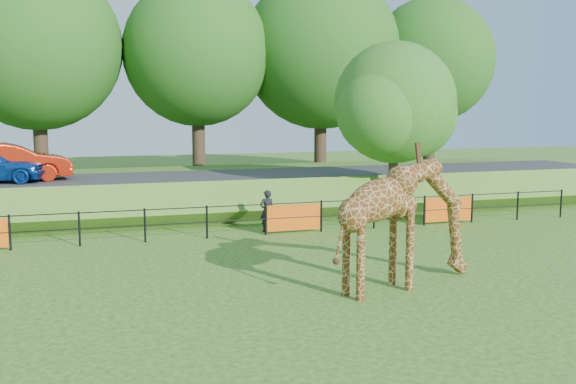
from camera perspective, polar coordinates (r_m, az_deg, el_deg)
name	(u,v)px	position (r m, az deg, el deg)	size (l,w,h in m)	color
ground	(272,313)	(13.81, -1.41, -10.67)	(90.00, 90.00, 0.00)	#275715
giraffe	(406,224)	(15.61, 10.43, -2.80)	(4.32, 0.79, 3.09)	#562F11
perimeter_fence	(207,222)	(21.27, -7.22, -2.67)	(28.07, 0.10, 1.10)	black
embankment	(178,190)	(28.59, -9.78, 0.13)	(40.00, 9.00, 1.30)	#275715
road	(182,178)	(27.03, -9.42, 1.23)	(40.00, 5.00, 0.12)	#2C2C2E
car_red	(10,162)	(27.18, -23.44, 2.43)	(1.57, 4.51, 1.49)	#B2200C
visitor	(267,211)	(22.28, -1.89, -1.68)	(0.53, 0.35, 1.45)	black
tree_east	(396,107)	(24.88, 9.61, 7.42)	(5.40, 4.71, 6.76)	black
bg_tree_line	(195,52)	(35.17, -8.28, 12.24)	(37.30, 8.80, 11.82)	black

